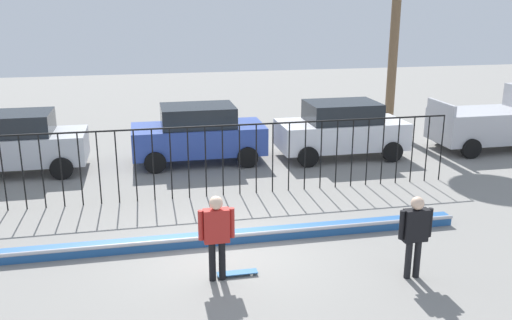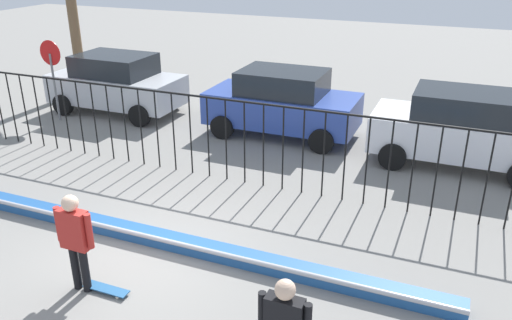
{
  "view_description": "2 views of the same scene",
  "coord_description": "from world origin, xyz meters",
  "px_view_note": "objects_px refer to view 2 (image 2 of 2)",
  "views": [
    {
      "loc": [
        -1.63,
        -10.78,
        5.24
      ],
      "look_at": [
        1.19,
        2.59,
        1.25
      ],
      "focal_mm": 38.87,
      "sensor_mm": 36.0,
      "label": 1
    },
    {
      "loc": [
        4.94,
        -6.58,
        5.31
      ],
      "look_at": [
        1.11,
        2.69,
        1.01
      ],
      "focal_mm": 36.5,
      "sensor_mm": 36.0,
      "label": 2
    }
  ],
  "objects_px": {
    "stop_sign": "(52,69)",
    "parked_car_white": "(461,128)",
    "parked_car_blue": "(282,102)",
    "parked_car_silver": "(116,83)",
    "skateboarder": "(75,235)",
    "skateboard": "(106,289)"
  },
  "relations": [
    {
      "from": "parked_car_silver",
      "to": "skateboarder",
      "type": "bearing_deg",
      "value": -52.83
    },
    {
      "from": "parked_car_blue",
      "to": "parked_car_white",
      "type": "relative_size",
      "value": 1.0
    },
    {
      "from": "parked_car_white",
      "to": "stop_sign",
      "type": "height_order",
      "value": "stop_sign"
    },
    {
      "from": "parked_car_white",
      "to": "parked_car_silver",
      "type": "bearing_deg",
      "value": 178.36
    },
    {
      "from": "skateboard",
      "to": "parked_car_blue",
      "type": "xyz_separation_m",
      "value": [
        0.13,
        8.04,
        0.91
      ]
    },
    {
      "from": "skateboarder",
      "to": "skateboard",
      "type": "relative_size",
      "value": 2.15
    },
    {
      "from": "parked_car_silver",
      "to": "parked_car_blue",
      "type": "relative_size",
      "value": 1.0
    },
    {
      "from": "skateboarder",
      "to": "parked_car_white",
      "type": "height_order",
      "value": "parked_car_white"
    },
    {
      "from": "skateboard",
      "to": "parked_car_white",
      "type": "height_order",
      "value": "parked_car_white"
    },
    {
      "from": "skateboard",
      "to": "skateboarder",
      "type": "bearing_deg",
      "value": -176.91
    },
    {
      "from": "skateboarder",
      "to": "parked_car_silver",
      "type": "bearing_deg",
      "value": 126.68
    },
    {
      "from": "skateboarder",
      "to": "parked_car_blue",
      "type": "bearing_deg",
      "value": 90.34
    },
    {
      "from": "parked_car_blue",
      "to": "parked_car_white",
      "type": "height_order",
      "value": "same"
    },
    {
      "from": "skateboard",
      "to": "parked_car_blue",
      "type": "distance_m",
      "value": 8.09
    },
    {
      "from": "stop_sign",
      "to": "parked_car_white",
      "type": "bearing_deg",
      "value": 5.27
    },
    {
      "from": "parked_car_blue",
      "to": "stop_sign",
      "type": "xyz_separation_m",
      "value": [
        -6.93,
        -1.44,
        0.64
      ]
    },
    {
      "from": "skateboarder",
      "to": "parked_car_blue",
      "type": "height_order",
      "value": "parked_car_blue"
    },
    {
      "from": "parked_car_silver",
      "to": "parked_car_blue",
      "type": "height_order",
      "value": "same"
    },
    {
      "from": "skateboard",
      "to": "parked_car_white",
      "type": "bearing_deg",
      "value": 49.33
    },
    {
      "from": "parked_car_blue",
      "to": "stop_sign",
      "type": "bearing_deg",
      "value": -165.35
    },
    {
      "from": "parked_car_white",
      "to": "skateboarder",
      "type": "bearing_deg",
      "value": -124.55
    },
    {
      "from": "skateboard",
      "to": "parked_car_silver",
      "type": "height_order",
      "value": "parked_car_silver"
    }
  ]
}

